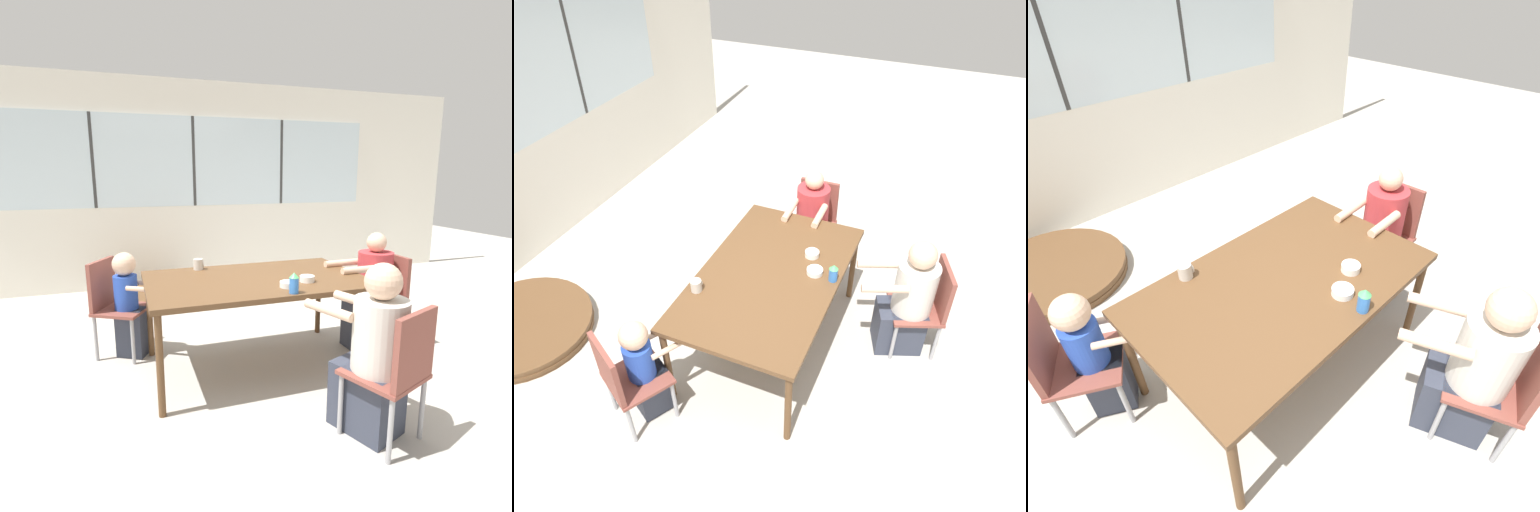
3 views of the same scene
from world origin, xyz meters
TOP-DOWN VIEW (x-y plane):
  - ground_plane at (0.00, 0.00)m, footprint 16.00×16.00m
  - wall_back_with_windows at (0.00, 2.75)m, footprint 8.40×0.08m
  - dining_table at (0.00, 0.00)m, footprint 1.72×1.05m
  - chair_for_woman_green_shirt at (0.46, -1.19)m, footprint 0.52×0.52m
  - chair_for_man_blue_shirt at (1.27, 0.04)m, footprint 0.41×0.41m
  - chair_for_toddler at (-1.11, 0.62)m, footprint 0.54×0.54m
  - person_woman_green_shirt at (0.40, -1.03)m, footprint 0.51×0.66m
  - person_man_blue_shirt at (1.11, 0.04)m, footprint 0.59×0.35m
  - person_toddler at (-0.98, 0.55)m, footprint 0.41×0.35m
  - coffee_mug at (-0.38, 0.43)m, footprint 0.09×0.08m
  - sippy_cup at (0.12, -0.47)m, footprint 0.07×0.07m
  - bowl_white_shallow at (0.34, -0.23)m, footprint 0.11×0.11m
  - bowl_cereal at (0.14, -0.32)m, footprint 0.13×0.13m
  - folded_table_stack at (-0.76, 2.03)m, footprint 1.19×1.19m

SIDE VIEW (x-z plane):
  - ground_plane at x=0.00m, z-range 0.00..0.00m
  - folded_table_stack at x=-0.76m, z-range 0.00..0.12m
  - person_toddler at x=-0.98m, z-range -0.01..0.91m
  - person_man_blue_shirt at x=1.11m, z-range -0.06..1.00m
  - person_woman_green_shirt at x=0.40m, z-range -0.06..1.02m
  - chair_for_woman_green_shirt at x=0.46m, z-range 0.08..0.92m
  - chair_for_man_blue_shirt at x=1.27m, z-range 0.08..0.92m
  - chair_for_toddler at x=-1.11m, z-range 0.08..0.92m
  - dining_table at x=0.00m, z-range 0.32..1.08m
  - bowl_cereal at x=0.14m, z-range 0.75..0.80m
  - bowl_white_shallow at x=0.34m, z-range 0.75..0.80m
  - coffee_mug at x=-0.38m, z-range 0.75..0.85m
  - sippy_cup at x=0.12m, z-range 0.76..0.90m
  - wall_back_with_windows at x=0.00m, z-range 0.03..2.83m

